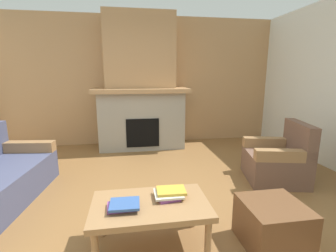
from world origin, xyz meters
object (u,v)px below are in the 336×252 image
Objects in this scene: fireplace at (141,91)px; ottoman at (272,224)px; armchair at (278,161)px; coffee_table at (151,209)px.

fireplace is 3.55m from ottoman.
armchair is (1.84, -2.02, -0.87)m from fireplace.
fireplace is 2.70× the size of coffee_table.
armchair is at bearing 55.29° from ottoman.
coffee_table is (-1.94, -1.11, 0.08)m from armchair.
ottoman is at bearing -73.43° from fireplace.
ottoman is at bearing -124.71° from armchair.
fireplace is at bearing 88.24° from coffee_table.
coffee_table is (-0.10, -3.13, -0.79)m from fireplace.
armchair is at bearing 29.87° from coffee_table.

